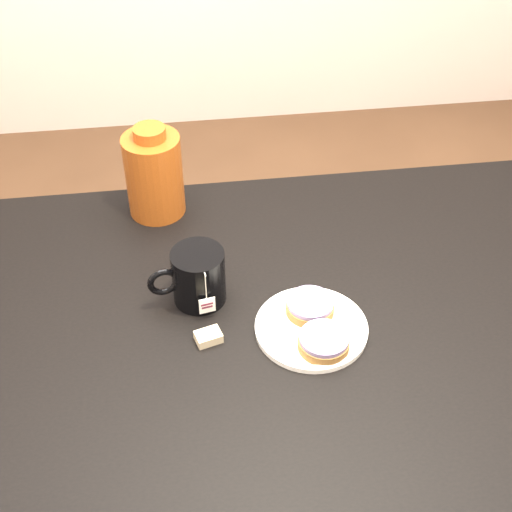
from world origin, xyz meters
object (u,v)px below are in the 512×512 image
(table, at_px, (308,351))
(teabag_pouch, at_px, (208,337))
(plate, at_px, (311,327))
(bagel_package, at_px, (154,174))
(bagel_back, at_px, (310,306))
(bagel_front, at_px, (324,342))
(mug, at_px, (197,276))

(table, height_order, teabag_pouch, teabag_pouch)
(plate, bearing_deg, bagel_package, 123.89)
(bagel_back, bearing_deg, plate, -96.00)
(teabag_pouch, xyz_separation_m, bagel_package, (-0.08, 0.39, 0.08))
(teabag_pouch, bearing_deg, bagel_front, -14.59)
(plate, height_order, bagel_back, bagel_back)
(plate, relative_size, teabag_pouch, 4.48)
(bagel_package, bearing_deg, bagel_back, -53.13)
(plate, xyz_separation_m, bagel_package, (-0.26, 0.39, 0.09))
(plate, bearing_deg, bagel_back, 84.00)
(mug, bearing_deg, bagel_package, 92.82)
(bagel_front, bearing_deg, teabag_pouch, 165.41)
(table, height_order, plate, plate)
(table, height_order, bagel_package, bagel_package)
(table, height_order, bagel_front, bagel_front)
(plate, distance_m, mug, 0.23)
(table, xyz_separation_m, bagel_back, (0.00, 0.01, 0.11))
(table, distance_m, bagel_back, 0.11)
(mug, distance_m, teabag_pouch, 0.12)
(table, bearing_deg, bagel_front, -83.22)
(bagel_back, distance_m, teabag_pouch, 0.19)
(plate, height_order, teabag_pouch, teabag_pouch)
(teabag_pouch, bearing_deg, bagel_package, 101.31)
(bagel_front, bearing_deg, bagel_package, 121.76)
(mug, relative_size, bagel_package, 0.75)
(table, xyz_separation_m, bagel_front, (0.01, -0.07, 0.11))
(plate, relative_size, bagel_front, 1.70)
(bagel_front, xyz_separation_m, mug, (-0.20, 0.16, 0.03))
(mug, height_order, bagel_package, bagel_package)
(plate, height_order, bagel_package, bagel_package)
(bagel_front, xyz_separation_m, bagel_package, (-0.27, 0.44, 0.07))
(table, xyz_separation_m, bagel_package, (-0.26, 0.37, 0.18))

